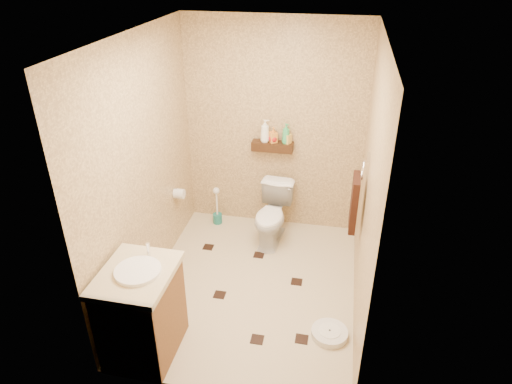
# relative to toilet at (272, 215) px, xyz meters

# --- Properties ---
(ground) EXTENTS (2.50, 2.50, 0.00)m
(ground) POSITION_rel_toilet_xyz_m (-0.06, -0.83, -0.33)
(ground) COLOR #C6AE91
(ground) RESTS_ON ground
(wall_back) EXTENTS (2.00, 0.04, 2.40)m
(wall_back) POSITION_rel_toilet_xyz_m (-0.06, 0.42, 0.87)
(wall_back) COLOR tan
(wall_back) RESTS_ON ground
(wall_front) EXTENTS (2.00, 0.04, 2.40)m
(wall_front) POSITION_rel_toilet_xyz_m (-0.06, -2.08, 0.87)
(wall_front) COLOR tan
(wall_front) RESTS_ON ground
(wall_left) EXTENTS (0.04, 2.50, 2.40)m
(wall_left) POSITION_rel_toilet_xyz_m (-1.06, -0.83, 0.87)
(wall_left) COLOR tan
(wall_left) RESTS_ON ground
(wall_right) EXTENTS (0.04, 2.50, 2.40)m
(wall_right) POSITION_rel_toilet_xyz_m (0.94, -0.83, 0.87)
(wall_right) COLOR tan
(wall_right) RESTS_ON ground
(ceiling) EXTENTS (2.00, 2.50, 0.02)m
(ceiling) POSITION_rel_toilet_xyz_m (-0.06, -0.83, 2.07)
(ceiling) COLOR white
(ceiling) RESTS_ON wall_back
(wall_shelf) EXTENTS (0.46, 0.14, 0.10)m
(wall_shelf) POSITION_rel_toilet_xyz_m (-0.06, 0.34, 0.69)
(wall_shelf) COLOR #3C2310
(wall_shelf) RESTS_ON wall_back
(floor_accents) EXTENTS (1.29, 1.34, 0.01)m
(floor_accents) POSITION_rel_toilet_xyz_m (-0.02, -0.87, -0.33)
(floor_accents) COLOR black
(floor_accents) RESTS_ON ground
(toilet) EXTENTS (0.42, 0.68, 0.66)m
(toilet) POSITION_rel_toilet_xyz_m (0.00, 0.00, 0.00)
(toilet) COLOR white
(toilet) RESTS_ON ground
(vanity) EXTENTS (0.56, 0.67, 0.94)m
(vanity) POSITION_rel_toilet_xyz_m (-0.76, -1.78, 0.09)
(vanity) COLOR brown
(vanity) RESTS_ON ground
(bathroom_scale) EXTENTS (0.42, 0.42, 0.06)m
(bathroom_scale) POSITION_rel_toilet_xyz_m (0.73, -1.34, -0.30)
(bathroom_scale) COLOR silver
(bathroom_scale) RESTS_ON ground
(toilet_brush) EXTENTS (0.11, 0.11, 0.48)m
(toilet_brush) POSITION_rel_toilet_xyz_m (-0.71, 0.24, -0.16)
(toilet_brush) COLOR #1B6F68
(toilet_brush) RESTS_ON ground
(towel_ring) EXTENTS (0.12, 0.30, 0.76)m
(towel_ring) POSITION_rel_toilet_xyz_m (0.85, -0.58, 0.61)
(towel_ring) COLOR silver
(towel_ring) RESTS_ON wall_right
(toilet_paper) EXTENTS (0.12, 0.11, 0.12)m
(toilet_paper) POSITION_rel_toilet_xyz_m (-1.00, -0.18, 0.27)
(toilet_paper) COLOR silver
(toilet_paper) RESTS_ON wall_left
(bottle_a) EXTENTS (0.11, 0.11, 0.25)m
(bottle_a) POSITION_rel_toilet_xyz_m (-0.15, 0.34, 0.87)
(bottle_a) COLOR white
(bottle_a) RESTS_ON wall_shelf
(bottle_b) EXTENTS (0.11, 0.11, 0.17)m
(bottle_b) POSITION_rel_toilet_xyz_m (-0.06, 0.34, 0.83)
(bottle_b) COLOR orange
(bottle_b) RESTS_ON wall_shelf
(bottle_c) EXTENTS (0.13, 0.13, 0.13)m
(bottle_c) POSITION_rel_toilet_xyz_m (-0.06, 0.34, 0.80)
(bottle_c) COLOR red
(bottle_c) RESTS_ON wall_shelf
(bottle_d) EXTENTS (0.12, 0.12, 0.22)m
(bottle_d) POSITION_rel_toilet_xyz_m (0.08, 0.34, 0.85)
(bottle_d) COLOR #38AA61
(bottle_d) RESTS_ON wall_shelf
(bottle_e) EXTENTS (0.10, 0.10, 0.16)m
(bottle_e) POSITION_rel_toilet_xyz_m (0.10, 0.34, 0.82)
(bottle_e) COLOR gold
(bottle_e) RESTS_ON wall_shelf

